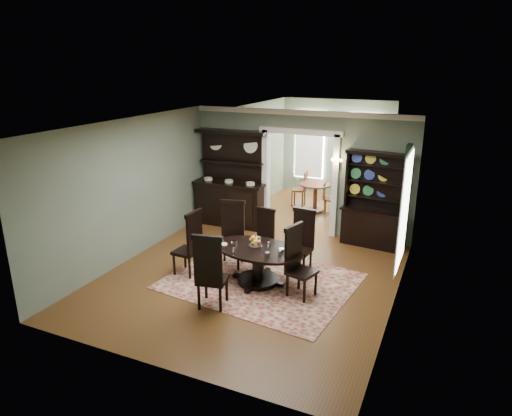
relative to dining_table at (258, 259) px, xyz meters
The scene contains 19 objects.
room 1.11m from the dining_table, 152.84° to the left, with size 5.51×6.01×3.01m.
parlor 5.70m from the dining_table, 92.38° to the left, with size 3.51×3.50×3.01m.
doorway_trim 3.28m from the dining_table, 94.33° to the left, with size 2.08×0.25×2.57m.
right_window 2.88m from the dining_table, 22.23° to the left, with size 0.15×1.47×2.12m.
wall_sconce 3.32m from the dining_table, 76.22° to the left, with size 0.27×0.21×0.21m.
rug 0.50m from the dining_table, 63.98° to the left, with size 3.43×2.71×0.01m, color maroon.
dining_table is the anchor object (origin of this frame).
centerpiece 0.29m from the dining_table, 163.63° to the left, with size 1.34×0.86×0.22m.
chair_far_left 1.05m from the dining_table, 145.79° to the left, with size 0.61×0.59×1.38m.
chair_far_mid 1.05m from the dining_table, 107.21° to the left, with size 0.47×0.45×1.16m.
chair_far_right 1.09m from the dining_table, 58.02° to the left, with size 0.51×0.49×1.29m.
chair_end_left 1.38m from the dining_table, behind, with size 0.50×0.52×1.35m.
chair_end_right 0.86m from the dining_table, ahead, with size 0.58×0.60×1.33m.
chair_near 1.30m from the dining_table, 105.90° to the right, with size 0.60×0.58×1.39m.
sideboard 3.45m from the dining_table, 125.67° to the left, with size 1.88×0.72×2.45m.
welsh_dresser 3.28m from the dining_table, 60.28° to the left, with size 1.44×0.65×2.19m.
parlor_table 4.66m from the dining_table, 93.52° to the left, with size 0.89×0.89×0.82m.
parlor_chair_left 5.02m from the dining_table, 99.26° to the left, with size 0.46×0.45×1.06m.
parlor_chair_right 4.59m from the dining_table, 88.80° to the left, with size 0.40×0.39×0.91m.
Camera 1 is at (3.44, -7.38, 4.10)m, focal length 32.00 mm.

